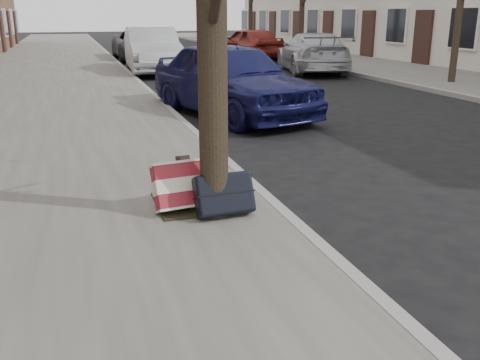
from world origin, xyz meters
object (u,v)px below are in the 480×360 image
object	(u,v)px
suitcase_navy	(224,194)
suitcase_red	(187,185)
car_near_front	(232,79)
car_near_mid	(152,50)

from	to	relation	value
suitcase_navy	suitcase_red	bearing A→B (deg)	132.96
suitcase_red	car_near_front	bearing A→B (deg)	61.49
suitcase_red	suitcase_navy	size ratio (longest dim) A/B	1.14
suitcase_red	suitcase_navy	xyz separation A→B (m)	(0.30, -0.28, -0.03)
suitcase_red	car_near_front	world-z (taller)	car_near_front
suitcase_navy	car_near_front	distance (m)	5.88
suitcase_red	suitcase_navy	bearing A→B (deg)	-50.84
suitcase_red	car_near_mid	bearing A→B (deg)	75.35
car_near_front	car_near_mid	distance (m)	8.57
suitcase_navy	car_near_front	world-z (taller)	car_near_front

